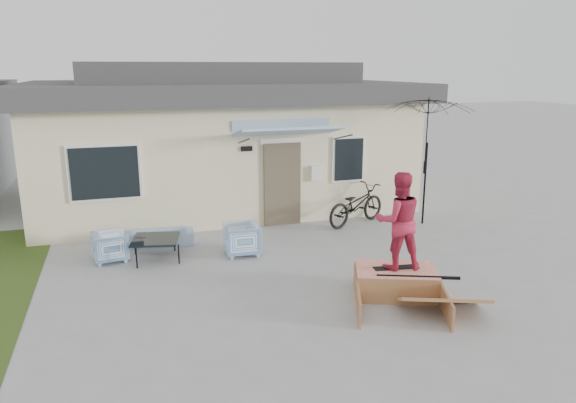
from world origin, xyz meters
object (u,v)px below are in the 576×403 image
object	(u,v)px
bicycle	(356,200)
skater	(399,219)
coffee_table	(156,249)
patio_umbrella	(426,156)
loveseat	(159,232)
armchair_right	(242,238)
skate_ramp	(396,282)
armchair_left	(110,245)
skateboard	(396,267)

from	to	relation	value
bicycle	skater	size ratio (longest dim) A/B	1.14
coffee_table	skater	distance (m)	5.11
patio_umbrella	loveseat	bearing A→B (deg)	176.97
loveseat	skater	world-z (taller)	skater
armchair_right	skate_ramp	size ratio (longest dim) A/B	0.40
coffee_table	patio_umbrella	bearing A→B (deg)	5.29
coffee_table	skate_ramp	world-z (taller)	skate_ramp
patio_umbrella	armchair_left	bearing A→B (deg)	-176.84
loveseat	skater	distance (m)	5.64
bicycle	skater	distance (m)	4.39
armchair_left	patio_umbrella	distance (m)	7.79
armchair_left	coffee_table	size ratio (longest dim) A/B	0.73
skateboard	armchair_left	bearing A→B (deg)	153.59
armchair_left	bicycle	xyz separation A→B (m)	(5.98, 0.90, 0.29)
patio_umbrella	coffee_table	bearing A→B (deg)	-174.71
armchair_right	skate_ramp	bearing A→B (deg)	39.63
armchair_left	skater	distance (m)	5.92
loveseat	coffee_table	world-z (taller)	loveseat
armchair_left	armchair_right	size ratio (longest dim) A/B	0.91
armchair_right	patio_umbrella	distance (m)	5.23
coffee_table	skater	bearing A→B (deg)	-38.03
skater	coffee_table	bearing A→B (deg)	-26.84
skater	skate_ramp	bearing A→B (deg)	79.10
patio_umbrella	skate_ramp	size ratio (longest dim) A/B	1.21
armchair_right	skate_ramp	distance (m)	3.58
skate_ramp	skateboard	xyz separation A→B (m)	(0.02, 0.04, 0.26)
loveseat	bicycle	size ratio (longest dim) A/B	0.78
skate_ramp	skater	xyz separation A→B (m)	(0.02, 0.04, 1.14)
armchair_right	bicycle	bearing A→B (deg)	115.23
coffee_table	skateboard	world-z (taller)	skateboard
loveseat	armchair_left	bearing A→B (deg)	41.49
armchair_left	skate_ramp	world-z (taller)	armchair_left
armchair_left	skateboard	xyz separation A→B (m)	(4.83, -3.27, 0.15)
bicycle	skate_ramp	xyz separation A→B (m)	(-1.17, -4.21, -0.39)
skate_ramp	skater	distance (m)	1.14
loveseat	skateboard	world-z (taller)	loveseat
loveseat	skate_ramp	xyz separation A→B (m)	(3.76, -4.08, -0.07)
loveseat	coffee_table	distance (m)	0.99
armchair_right	patio_umbrella	size ratio (longest dim) A/B	0.33
armchair_left	bicycle	size ratio (longest dim) A/B	0.35
loveseat	bicycle	world-z (taller)	bicycle
skate_ramp	skateboard	bearing A→B (deg)	90.00
loveseat	skateboard	xyz separation A→B (m)	(3.78, -4.04, 0.19)
armchair_right	bicycle	distance (m)	3.57
armchair_left	patio_umbrella	xyz separation A→B (m)	(7.65, 0.42, 1.41)
armchair_left	armchair_right	xyz separation A→B (m)	(2.68, -0.44, 0.03)
bicycle	patio_umbrella	world-z (taller)	patio_umbrella
loveseat	coffee_table	xyz separation A→B (m)	(-0.14, -0.97, -0.07)
coffee_table	bicycle	distance (m)	5.21
coffee_table	patio_umbrella	distance (m)	6.94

